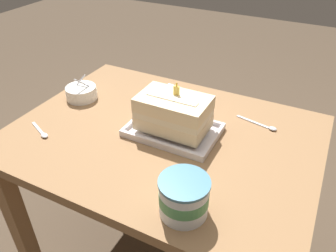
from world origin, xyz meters
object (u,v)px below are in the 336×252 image
at_px(birthday_cake, 173,113).
at_px(napkin_pile, 172,93).
at_px(foil_tray, 173,131).
at_px(serving_spoon_near_tray, 43,133).
at_px(bowl_stack, 81,93).
at_px(serving_spoon_by_bowls, 265,126).
at_px(ice_cream_tub, 184,197).

height_order(birthday_cake, napkin_pile, birthday_cake).
xyz_separation_m(foil_tray, napkin_pile, (-0.13, 0.25, -0.00)).
xyz_separation_m(serving_spoon_near_tray, napkin_pile, (0.27, 0.47, 0.00)).
height_order(bowl_stack, serving_spoon_near_tray, bowl_stack).
height_order(birthday_cake, serving_spoon_by_bowls, birthday_cake).
relative_size(birthday_cake, ice_cream_tub, 1.79).
distance_m(foil_tray, napkin_pile, 0.28).
bearing_deg(napkin_pile, foil_tray, -62.47).
relative_size(bowl_stack, napkin_pile, 1.02).
relative_size(serving_spoon_near_tray, napkin_pile, 0.97).
xyz_separation_m(birthday_cake, bowl_stack, (-0.44, 0.05, -0.06)).
distance_m(birthday_cake, napkin_pile, 0.29).
relative_size(foil_tray, serving_spoon_near_tray, 2.58).
bearing_deg(foil_tray, bowl_stack, 173.75).
xyz_separation_m(foil_tray, bowl_stack, (-0.44, 0.05, 0.02)).
relative_size(foil_tray, bowl_stack, 2.46).
xyz_separation_m(ice_cream_tub, serving_spoon_near_tray, (-0.58, 0.09, -0.05)).
height_order(ice_cream_tub, serving_spoon_near_tray, ice_cream_tub).
xyz_separation_m(serving_spoon_near_tray, serving_spoon_by_bowls, (0.68, 0.40, -0.00)).
height_order(foil_tray, serving_spoon_by_bowls, foil_tray).
relative_size(bowl_stack, serving_spoon_near_tray, 1.05).
bearing_deg(napkin_pile, bowl_stack, -147.58).
xyz_separation_m(foil_tray, ice_cream_tub, (0.18, -0.31, 0.05)).
xyz_separation_m(birthday_cake, serving_spoon_near_tray, (-0.40, -0.22, -0.08)).
bearing_deg(serving_spoon_by_bowls, birthday_cake, -147.08).
bearing_deg(birthday_cake, napkin_pile, 117.53).
bearing_deg(bowl_stack, serving_spoon_near_tray, -80.95).
bearing_deg(ice_cream_tub, birthday_cake, 120.54).
bearing_deg(serving_spoon_near_tray, napkin_pile, 59.78).
bearing_deg(bowl_stack, foil_tray, -6.25).
relative_size(birthday_cake, serving_spoon_near_tray, 1.98).
height_order(serving_spoon_near_tray, napkin_pile, napkin_pile).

